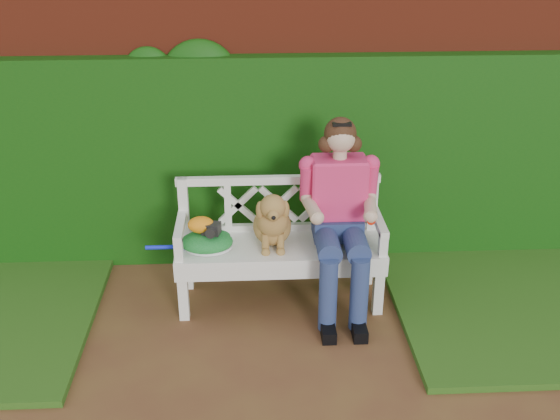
{
  "coord_description": "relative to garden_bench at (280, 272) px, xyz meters",
  "views": [
    {
      "loc": [
        0.04,
        -3.18,
        2.73
      ],
      "look_at": [
        0.25,
        1.01,
        0.75
      ],
      "focal_mm": 42.0,
      "sensor_mm": 36.0,
      "label": 1
    }
  ],
  "objects": [
    {
      "name": "green_bag",
      "position": [
        -0.53,
        -0.06,
        0.3
      ],
      "size": [
        0.42,
        0.35,
        0.13
      ],
      "primitive_type": null,
      "rotation": [
        0.0,
        0.0,
        -0.17
      ],
      "color": "#268331",
      "rests_on": "garden_bench"
    },
    {
      "name": "ivy_hedge",
      "position": [
        -0.25,
        0.67,
        0.61
      ],
      "size": [
        10.0,
        0.18,
        1.7
      ],
      "primitive_type": "cube",
      "color": "#16460B",
      "rests_on": "ground"
    },
    {
      "name": "ground",
      "position": [
        -0.25,
        -1.01,
        -0.24
      ],
      "size": [
        60.0,
        60.0,
        0.0
      ],
      "primitive_type": "plane",
      "color": "#562E1E"
    },
    {
      "name": "dog",
      "position": [
        -0.06,
        -0.02,
        0.46
      ],
      "size": [
        0.31,
        0.42,
        0.45
      ],
      "primitive_type": null,
      "rotation": [
        0.0,
        0.0,
        0.04
      ],
      "color": "#A36944",
      "rests_on": "garden_bench"
    },
    {
      "name": "brick_wall",
      "position": [
        -0.25,
        0.89,
        0.86
      ],
      "size": [
        10.0,
        0.3,
        2.2
      ],
      "primitive_type": "cube",
      "color": "maroon",
      "rests_on": "ground"
    },
    {
      "name": "seated_woman",
      "position": [
        0.42,
        -0.02,
        0.45
      ],
      "size": [
        0.74,
        0.89,
        1.39
      ],
      "primitive_type": null,
      "rotation": [
        0.0,
        0.0,
        0.21
      ],
      "color": "#F55A56",
      "rests_on": "ground"
    },
    {
      "name": "garden_bench",
      "position": [
        0.0,
        0.0,
        0.0
      ],
      "size": [
        1.64,
        0.78,
        0.48
      ],
      "primitive_type": null,
      "rotation": [
        0.0,
        0.0,
        0.12
      ],
      "color": "white",
      "rests_on": "ground"
    },
    {
      "name": "tennis_racket",
      "position": [
        -0.55,
        -0.04,
        0.26
      ],
      "size": [
        0.69,
        0.38,
        0.03
      ],
      "primitive_type": null,
      "rotation": [
        0.0,
        0.0,
        -0.17
      ],
      "color": "white",
      "rests_on": "garden_bench"
    },
    {
      "name": "baseball_glove",
      "position": [
        -0.56,
        -0.04,
        0.43
      ],
      "size": [
        0.2,
        0.15,
        0.12
      ],
      "primitive_type": "ellipsoid",
      "rotation": [
        0.0,
        0.0,
        0.07
      ],
      "color": "orange",
      "rests_on": "green_bag"
    },
    {
      "name": "camera_item",
      "position": [
        -0.49,
        -0.06,
        0.41
      ],
      "size": [
        0.14,
        0.12,
        0.08
      ],
      "primitive_type": "cube",
      "rotation": [
        0.0,
        0.0,
        -0.25
      ],
      "color": "black",
      "rests_on": "green_bag"
    }
  ]
}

